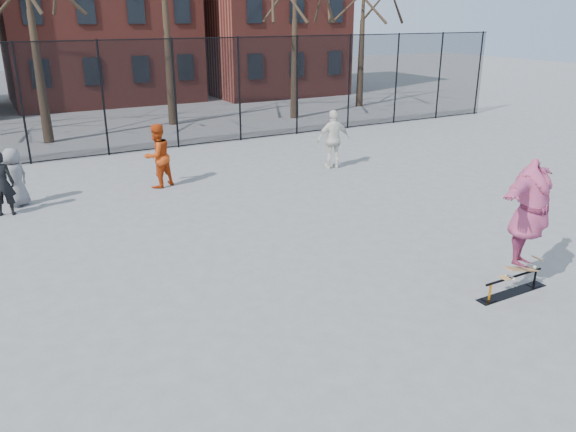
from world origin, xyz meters
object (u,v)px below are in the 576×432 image
bystander_red (157,156)px  bystander_white (334,139)px  skate_rail (513,286)px  bystander_black (1,184)px  skater (529,218)px  skateboard (521,271)px  bystander_grey (15,177)px

bystander_red → bystander_white: 5.67m
skate_rail → bystander_black: 12.00m
skate_rail → skater: bearing=0.0°
skate_rail → bystander_white: bystander_white is taller
skateboard → bystander_red: bystander_red is taller
bystander_grey → bystander_white: bystander_white is taller
skate_rail → bystander_grey: size_ratio=1.02×
bystander_black → skate_rail: bearing=143.5°
skater → bystander_red: (-3.80, 9.67, -0.50)m
skate_rail → bystander_white: size_ratio=0.84×
bystander_grey → bystander_red: (3.77, -0.11, 0.15)m
skater → bystander_white: skater is taller
skater → bystander_grey: 12.38m
skate_rail → skater: size_ratio=0.66×
skater → bystander_black: 12.10m
skate_rail → bystander_grey: 12.29m
bystander_black → bystander_white: size_ratio=0.87×
skateboard → skater: size_ratio=0.35×
bystander_grey → bystander_black: 0.73m
skateboard → bystander_black: 12.09m
skateboard → bystander_red: 10.40m
skater → bystander_black: skater is taller
bystander_red → bystander_white: size_ratio=0.97×
skater → bystander_grey: (-7.57, 9.78, -0.65)m
skater → bystander_black: bearing=106.8°
bystander_red → skate_rail: bearing=86.3°
bystander_grey → bystander_white: (9.41, -0.80, 0.18)m
skateboard → bystander_red: (-3.80, 9.67, 0.53)m
bystander_grey → skateboard: bearing=88.4°
skate_rail → skateboard: (0.16, 0.00, 0.26)m
skateboard → bystander_grey: (-7.57, 9.78, 0.38)m
skateboard → bystander_white: bystander_white is taller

